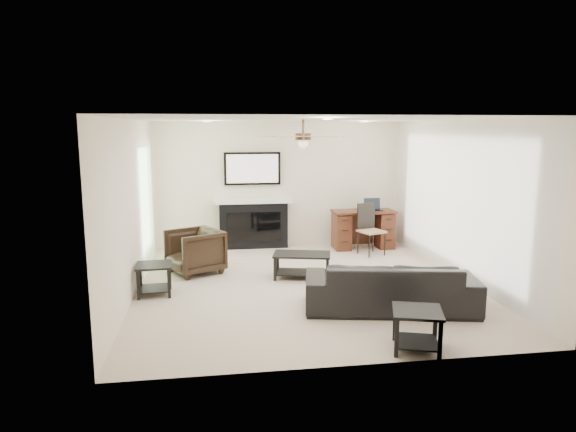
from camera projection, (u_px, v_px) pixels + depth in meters
name	position (u px, v px, depth m)	size (l,w,h in m)	color
room_shell	(315.00, 175.00, 7.70)	(5.50, 5.54, 2.52)	beige
sofa	(390.00, 286.00, 6.76)	(2.23, 0.87, 0.65)	black
armchair	(195.00, 251.00, 8.46)	(0.78, 0.80, 0.73)	black
coffee_table	(302.00, 266.00, 8.21)	(0.90, 0.50, 0.40)	black
end_table_near	(417.00, 330.00, 5.54)	(0.52, 0.52, 0.45)	black
end_table_left	(154.00, 279.00, 7.38)	(0.50, 0.50, 0.45)	black
fireplace_unit	(253.00, 201.00, 10.15)	(1.52, 0.34, 1.91)	black
desk	(363.00, 229.00, 10.22)	(1.22, 0.56, 0.76)	#391E0E
desk_chair	(372.00, 230.00, 9.66)	(0.42, 0.44, 0.97)	black
laptop	(374.00, 205.00, 10.14)	(0.33, 0.24, 0.23)	black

